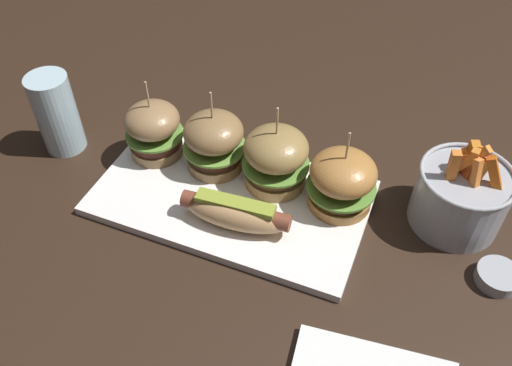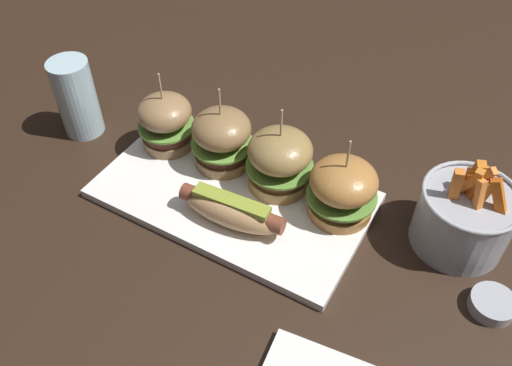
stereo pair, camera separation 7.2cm
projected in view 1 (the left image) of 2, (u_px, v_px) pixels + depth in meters
The scene contains 10 objects.
ground_plane at pixel (231, 201), 0.81m from camera, with size 3.00×3.00×0.00m, color black.
platter_main at pixel (231, 198), 0.81m from camera, with size 0.41×0.23×0.01m, color white.
hot_dog at pixel (236, 212), 0.74m from camera, with size 0.16×0.06×0.05m.
slider_far_left at pixel (154, 129), 0.83m from camera, with size 0.09×0.09×0.14m.
slider_center_left at pixel (214, 141), 0.81m from camera, with size 0.10×0.10×0.14m.
slider_center_right at pixel (276, 158), 0.79m from camera, with size 0.10×0.10×0.14m.
slider_far_right at pixel (342, 181), 0.76m from camera, with size 0.10×0.10×0.13m.
fries_bucket at pixel (460, 196), 0.75m from camera, with size 0.13×0.13×0.14m.
sauce_ramekin at pixel (498, 273), 0.70m from camera, with size 0.06×0.06×0.02m.
water_glass at pixel (57, 114), 0.85m from camera, with size 0.07×0.07×0.14m, color silver.
Camera 1 is at (0.24, -0.49, 0.60)m, focal length 37.28 mm.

